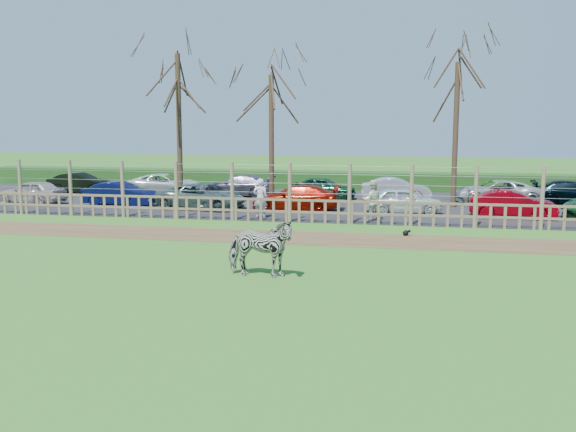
% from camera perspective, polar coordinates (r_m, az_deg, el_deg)
% --- Properties ---
extents(ground, '(120.00, 120.00, 0.00)m').
position_cam_1_polar(ground, '(19.31, -4.35, -4.22)').
color(ground, '#57973B').
rests_on(ground, ground).
extents(dirt_strip, '(34.00, 2.80, 0.01)m').
position_cam_1_polar(dirt_strip, '(23.59, -1.45, -1.86)').
color(dirt_strip, brown).
rests_on(dirt_strip, ground).
extents(asphalt, '(44.00, 13.00, 0.04)m').
position_cam_1_polar(asphalt, '(33.30, 2.28, 1.19)').
color(asphalt, '#232326').
rests_on(asphalt, ground).
extents(hedge, '(46.00, 2.00, 1.10)m').
position_cam_1_polar(hedge, '(40.14, 3.81, 3.18)').
color(hedge, '#1E4716').
rests_on(hedge, ground).
extents(fence, '(30.16, 0.16, 2.50)m').
position_cam_1_polar(fence, '(26.85, 0.16, 1.13)').
color(fence, brown).
rests_on(fence, ground).
extents(tree_left, '(4.80, 4.80, 7.88)m').
position_cam_1_polar(tree_left, '(32.78, -9.73, 10.76)').
color(tree_left, '#3D2B1E').
rests_on(tree_left, ground).
extents(tree_mid, '(4.80, 4.80, 6.83)m').
position_cam_1_polar(tree_mid, '(32.43, -1.49, 9.58)').
color(tree_mid, '#3D2B1E').
rests_on(tree_mid, ground).
extents(tree_right, '(4.80, 4.80, 7.35)m').
position_cam_1_polar(tree_right, '(32.23, 14.78, 9.98)').
color(tree_right, '#3D2B1E').
rests_on(tree_right, ground).
extents(zebra, '(1.95, 0.95, 1.62)m').
position_cam_1_polar(zebra, '(17.46, -2.52, -2.84)').
color(zebra, gray).
rests_on(zebra, ground).
extents(visitor_a, '(0.65, 0.45, 1.72)m').
position_cam_1_polar(visitor_a, '(27.86, -2.47, 1.59)').
color(visitor_a, silver).
rests_on(visitor_a, asphalt).
extents(visitor_b, '(0.97, 0.84, 1.72)m').
position_cam_1_polar(visitor_b, '(27.25, 7.51, 1.37)').
color(visitor_b, beige).
rests_on(visitor_b, asphalt).
extents(crow, '(0.29, 0.22, 0.24)m').
position_cam_1_polar(crow, '(24.19, 10.45, -1.47)').
color(crow, black).
rests_on(crow, ground).
extents(car_0, '(3.66, 1.80, 1.20)m').
position_cam_1_polar(car_0, '(35.13, -21.81, 1.99)').
color(car_0, beige).
rests_on(car_0, asphalt).
extents(car_1, '(3.65, 1.30, 1.20)m').
position_cam_1_polar(car_1, '(32.81, -14.69, 1.90)').
color(car_1, '#0A1246').
rests_on(car_1, asphalt).
extents(car_2, '(4.50, 2.42, 1.20)m').
position_cam_1_polar(car_2, '(31.02, -7.68, 1.74)').
color(car_2, '#4C6760').
rests_on(car_2, asphalt).
extents(car_3, '(4.18, 1.81, 1.20)m').
position_cam_1_polar(car_3, '(30.24, 0.71, 1.64)').
color(car_3, '#901406').
rests_on(car_3, asphalt).
extents(car_4, '(3.63, 1.71, 1.20)m').
position_cam_1_polar(car_4, '(29.61, 10.22, 1.36)').
color(car_4, white).
rests_on(car_4, asphalt).
extents(car_5, '(3.71, 1.48, 1.20)m').
position_cam_1_polar(car_5, '(29.54, 19.35, 1.00)').
color(car_5, maroon).
rests_on(car_5, asphalt).
extents(car_7, '(3.66, 1.31, 1.20)m').
position_cam_1_polar(car_7, '(39.22, -17.97, 2.79)').
color(car_7, black).
rests_on(car_7, asphalt).
extents(car_8, '(4.38, 2.14, 1.20)m').
position_cam_1_polar(car_8, '(37.28, -10.85, 2.78)').
color(car_8, silver).
rests_on(car_8, asphalt).
extents(car_9, '(4.21, 1.88, 1.20)m').
position_cam_1_polar(car_9, '(35.95, -4.51, 2.70)').
color(car_9, '#59586A').
rests_on(car_9, asphalt).
extents(car_10, '(3.60, 1.62, 1.20)m').
position_cam_1_polar(car_10, '(34.75, 3.16, 2.52)').
color(car_10, '#13492A').
rests_on(car_10, asphalt).
extents(car_11, '(3.71, 1.50, 1.20)m').
position_cam_1_polar(car_11, '(34.49, 9.59, 2.37)').
color(car_11, '#B4B0B8').
rests_on(car_11, asphalt).
extents(car_12, '(4.51, 2.46, 1.20)m').
position_cam_1_polar(car_12, '(34.37, 18.03, 2.05)').
color(car_12, beige).
rests_on(car_12, asphalt).
extents(car_13, '(4.28, 2.07, 1.20)m').
position_cam_1_polar(car_13, '(35.38, 24.09, 1.90)').
color(car_13, black).
rests_on(car_13, asphalt).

